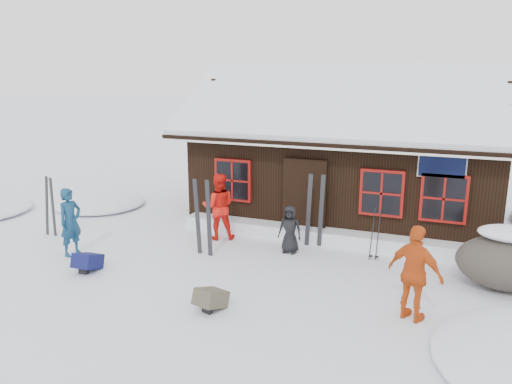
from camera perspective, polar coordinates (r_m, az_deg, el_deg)
ground at (r=11.18m, az=-2.53°, el=-8.39°), size 120.00×120.00×0.00m
mountain_hut at (r=14.92m, az=10.59°, el=3.36°), size 8.90×6.09×4.42m
snow_drift at (r=12.68m, az=7.89°, el=-4.95°), size 7.60×0.60×0.35m
snow_mounds at (r=12.35m, az=8.12°, el=-6.34°), size 20.60×13.20×0.48m
skier_teal at (r=12.31m, az=-20.44°, el=-3.23°), size 0.48×0.64×1.60m
skier_orange_left at (r=12.68m, az=-4.30°, el=-1.66°), size 1.02×0.94×1.70m
skier_orange_right at (r=9.00m, az=17.73°, el=-8.89°), size 1.08×0.78×1.70m
skier_crouched at (r=11.78m, az=3.90°, el=-4.28°), size 0.56×0.36×1.14m
boulder at (r=11.05m, az=26.81°, el=-7.05°), size 1.93×1.45×1.14m
ski_pair_left at (r=13.93m, az=-22.49°, el=-1.65°), size 0.48×0.17×1.63m
ski_pair_mid at (r=11.61m, az=-6.07°, el=-3.05°), size 0.48×0.09×1.85m
ski_pair_right at (r=12.20m, az=6.75°, el=-2.23°), size 0.47×0.11×1.85m
ski_poles at (r=11.61m, az=13.44°, el=-4.85°), size 0.22×0.11×1.25m
backpack_blue at (r=11.41m, az=-18.65°, el=-7.84°), size 0.47×0.60×0.31m
backpack_olive at (r=9.25m, az=-5.18°, el=-12.39°), size 0.54×0.64×0.30m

